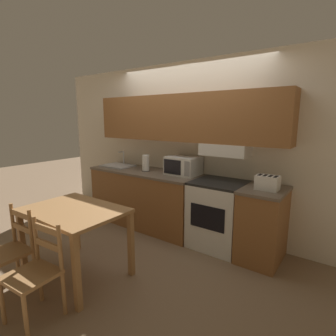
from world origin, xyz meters
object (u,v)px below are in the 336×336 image
(toaster, at_px, (267,183))
(chair_left_of_table, at_px, (10,252))
(paper_towel_roll, at_px, (146,163))
(stove_range, at_px, (218,214))
(microwave, at_px, (183,166))
(sink_basin, at_px, (118,165))
(chair_right_of_table, at_px, (36,273))
(dining_table, at_px, (75,218))

(toaster, bearing_deg, chair_left_of_table, -132.32)
(paper_towel_roll, bearing_deg, stove_range, 1.20)
(paper_towel_roll, relative_size, chair_left_of_table, 0.30)
(stove_range, xyz_separation_m, microwave, (-0.63, 0.10, 0.58))
(chair_left_of_table, bearing_deg, paper_towel_roll, 87.25)
(sink_basin, bearing_deg, chair_left_of_table, -72.51)
(microwave, relative_size, sink_basin, 0.90)
(microwave, xyz_separation_m, chair_right_of_table, (-0.06, -2.23, -0.61))
(chair_left_of_table, bearing_deg, toaster, 44.95)
(sink_basin, relative_size, chair_right_of_table, 0.61)
(microwave, distance_m, chair_right_of_table, 2.31)
(sink_basin, height_order, paper_towel_roll, same)
(toaster, bearing_deg, paper_towel_roll, 179.70)
(chair_right_of_table, bearing_deg, toaster, 53.20)
(toaster, height_order, dining_table, toaster)
(microwave, xyz_separation_m, dining_table, (-0.34, -1.64, -0.38))
(sink_basin, xyz_separation_m, paper_towel_roll, (0.66, -0.02, 0.11))
(stove_range, xyz_separation_m, sink_basin, (-1.91, -0.01, 0.47))
(microwave, height_order, chair_right_of_table, microwave)
(dining_table, relative_size, chair_right_of_table, 1.26)
(microwave, distance_m, dining_table, 1.71)
(microwave, height_order, dining_table, microwave)
(sink_basin, bearing_deg, microwave, 4.68)
(microwave, xyz_separation_m, chair_left_of_table, (-0.63, -2.19, -0.61))
(sink_basin, bearing_deg, dining_table, -58.40)
(microwave, bearing_deg, chair_right_of_table, -91.63)
(paper_towel_roll, bearing_deg, dining_table, -79.36)
(sink_basin, height_order, chair_left_of_table, sink_basin)
(toaster, bearing_deg, chair_right_of_table, -122.03)
(stove_range, distance_m, sink_basin, 1.96)
(dining_table, bearing_deg, microwave, 78.25)
(microwave, bearing_deg, stove_range, -8.87)
(stove_range, height_order, chair_right_of_table, stove_range)
(toaster, relative_size, sink_basin, 0.51)
(microwave, height_order, chair_left_of_table, microwave)
(chair_left_of_table, height_order, chair_right_of_table, same)
(stove_range, relative_size, paper_towel_roll, 3.56)
(dining_table, xyz_separation_m, chair_left_of_table, (-0.28, -0.55, -0.24))
(microwave, distance_m, toaster, 1.26)
(toaster, bearing_deg, microwave, 173.89)
(chair_right_of_table, bearing_deg, paper_towel_roll, 100.15)
(dining_table, height_order, chair_right_of_table, chair_right_of_table)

